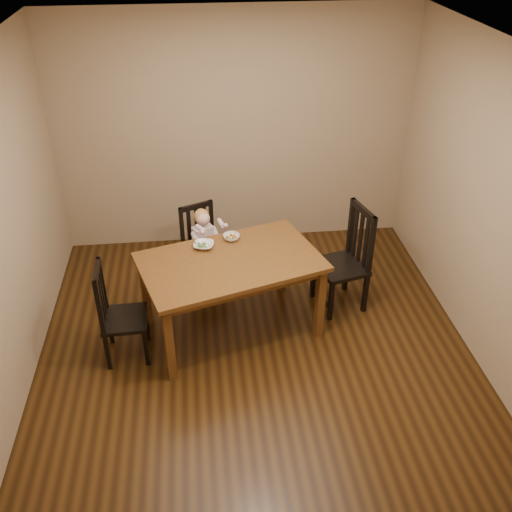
{
  "coord_description": "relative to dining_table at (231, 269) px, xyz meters",
  "views": [
    {
      "loc": [
        -0.45,
        -4.1,
        3.64
      ],
      "look_at": [
        0.04,
        0.25,
        0.82
      ],
      "focal_mm": 40.0,
      "sensor_mm": 36.0,
      "label": 1
    }
  ],
  "objects": [
    {
      "name": "fork",
      "position": [
        -0.26,
        0.21,
        0.14
      ],
      "size": [
        0.11,
        0.06,
        0.04
      ],
      "rotation": [
        0.0,
        0.0,
        1.15
      ],
      "color": "silver",
      "rests_on": "bowl_peas"
    },
    {
      "name": "chair_child",
      "position": [
        -0.24,
        0.82,
        -0.27
      ],
      "size": [
        0.51,
        0.5,
        0.92
      ],
      "rotation": [
        0.0,
        0.0,
        3.55
      ],
      "color": "black",
      "rests_on": "room"
    },
    {
      "name": "chair_right",
      "position": [
        1.17,
        0.3,
        -0.19
      ],
      "size": [
        0.55,
        0.57,
        1.09
      ],
      "rotation": [
        0.0,
        0.0,
        1.82
      ],
      "color": "black",
      "rests_on": "room"
    },
    {
      "name": "toddler",
      "position": [
        -0.22,
        0.78,
        -0.15
      ],
      "size": [
        0.39,
        0.43,
        0.47
      ],
      "primitive_type": null,
      "rotation": [
        0.0,
        0.0,
        3.55
      ],
      "color": "silver",
      "rests_on": "chair_child"
    },
    {
      "name": "bowl_peas",
      "position": [
        -0.23,
        0.24,
        0.12
      ],
      "size": [
        0.22,
        0.22,
        0.05
      ],
      "primitive_type": "imported",
      "rotation": [
        0.0,
        0.0,
        -0.22
      ],
      "color": "silver",
      "rests_on": "dining_table"
    },
    {
      "name": "room",
      "position": [
        0.19,
        -0.24,
        0.64
      ],
      "size": [
        4.01,
        4.01,
        2.71
      ],
      "color": "#3E250D",
      "rests_on": "ground"
    },
    {
      "name": "bowl_veg",
      "position": [
        0.04,
        0.36,
        0.12
      ],
      "size": [
        0.2,
        0.2,
        0.05
      ],
      "primitive_type": "imported",
      "rotation": [
        0.0,
        0.0,
        0.26
      ],
      "color": "silver",
      "rests_on": "dining_table"
    },
    {
      "name": "dining_table",
      "position": [
        0.0,
        0.0,
        0.0
      ],
      "size": [
        1.82,
        1.4,
        0.81
      ],
      "rotation": [
        0.0,
        0.0,
        0.3
      ],
      "color": "#4A2F11",
      "rests_on": "room"
    },
    {
      "name": "chair_left",
      "position": [
        -1.02,
        -0.25,
        -0.25
      ],
      "size": [
        0.41,
        0.43,
        0.96
      ],
      "rotation": [
        0.0,
        0.0,
        -1.54
      ],
      "color": "black",
      "rests_on": "room"
    }
  ]
}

